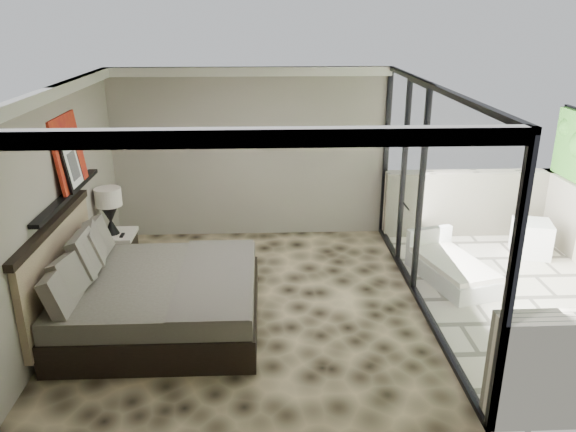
{
  "coord_description": "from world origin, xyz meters",
  "views": [
    {
      "loc": [
        0.23,
        -6.54,
        3.6
      ],
      "look_at": [
        0.53,
        0.4,
        1.07
      ],
      "focal_mm": 35.0,
      "sensor_mm": 36.0,
      "label": 1
    }
  ],
  "objects_px": {
    "bed": "(152,296)",
    "ottoman": "(531,238)",
    "table_lamp": "(109,205)",
    "nightstand": "(117,248)",
    "lounger": "(451,268)"
  },
  "relations": [
    {
      "from": "bed",
      "to": "table_lamp",
      "type": "distance_m",
      "value": 2.03
    },
    {
      "from": "nightstand",
      "to": "ottoman",
      "type": "bearing_deg",
      "value": 12.11
    },
    {
      "from": "lounger",
      "to": "bed",
      "type": "bearing_deg",
      "value": 179.58
    },
    {
      "from": "bed",
      "to": "nightstand",
      "type": "xyz_separation_m",
      "value": [
        -0.85,
        1.74,
        -0.09
      ]
    },
    {
      "from": "nightstand",
      "to": "table_lamp",
      "type": "relative_size",
      "value": 0.82
    },
    {
      "from": "bed",
      "to": "table_lamp",
      "type": "xyz_separation_m",
      "value": [
        -0.89,
        1.73,
        0.59
      ]
    },
    {
      "from": "table_lamp",
      "to": "bed",
      "type": "bearing_deg",
      "value": -62.74
    },
    {
      "from": "lounger",
      "to": "nightstand",
      "type": "bearing_deg",
      "value": 156.85
    },
    {
      "from": "bed",
      "to": "ottoman",
      "type": "bearing_deg",
      "value": 18.6
    },
    {
      "from": "lounger",
      "to": "ottoman",
      "type": "bearing_deg",
      "value": 13.23
    },
    {
      "from": "nightstand",
      "to": "ottoman",
      "type": "relative_size",
      "value": 1.05
    },
    {
      "from": "ottoman",
      "to": "lounger",
      "type": "xyz_separation_m",
      "value": [
        -1.52,
        -0.82,
        -0.1
      ]
    },
    {
      "from": "nightstand",
      "to": "table_lamp",
      "type": "distance_m",
      "value": 0.68
    },
    {
      "from": "bed",
      "to": "ottoman",
      "type": "relative_size",
      "value": 4.3
    },
    {
      "from": "bed",
      "to": "table_lamp",
      "type": "bearing_deg",
      "value": 117.26
    }
  ]
}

